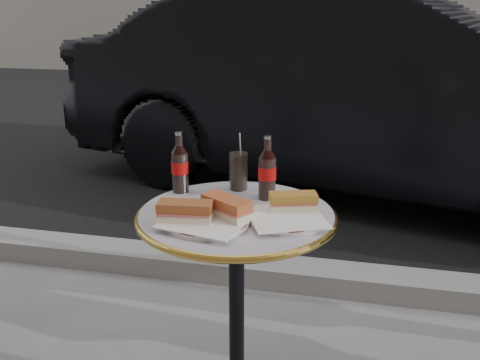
% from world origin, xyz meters
% --- Properties ---
extents(asphalt_road, '(40.00, 8.00, 0.00)m').
position_xyz_m(asphalt_road, '(0.00, 5.00, 0.00)').
color(asphalt_road, black).
rests_on(asphalt_road, ground).
extents(curb, '(40.00, 0.20, 0.12)m').
position_xyz_m(curb, '(0.00, 0.90, 0.05)').
color(curb, gray).
rests_on(curb, ground).
extents(bistro_table, '(0.62, 0.62, 0.73)m').
position_xyz_m(bistro_table, '(0.00, 0.00, 0.37)').
color(bistro_table, '#BAB2C4').
rests_on(bistro_table, ground).
extents(plate_left, '(0.32, 0.32, 0.01)m').
position_xyz_m(plate_left, '(-0.06, -0.12, 0.74)').
color(plate_left, silver).
rests_on(plate_left, bistro_table).
extents(plate_right, '(0.27, 0.27, 0.01)m').
position_xyz_m(plate_right, '(0.16, -0.04, 0.74)').
color(plate_right, silver).
rests_on(plate_right, bistro_table).
extents(sandwich_left_a, '(0.16, 0.09, 0.05)m').
position_xyz_m(sandwich_left_a, '(-0.12, -0.13, 0.77)').
color(sandwich_left_a, brown).
rests_on(sandwich_left_a, plate_left).
extents(sandwich_left_b, '(0.17, 0.15, 0.06)m').
position_xyz_m(sandwich_left_b, '(-0.01, -0.08, 0.77)').
color(sandwich_left_b, '#AD512C').
rests_on(sandwich_left_b, plate_left).
extents(sandwich_right, '(0.16, 0.11, 0.05)m').
position_xyz_m(sandwich_right, '(0.17, 0.02, 0.77)').
color(sandwich_right, '#A16F28').
rests_on(sandwich_right, plate_right).
extents(cola_bottle_left, '(0.06, 0.06, 0.21)m').
position_xyz_m(cola_bottle_left, '(-0.23, 0.14, 0.84)').
color(cola_bottle_left, black).
rests_on(cola_bottle_left, bistro_table).
extents(cola_bottle_right, '(0.06, 0.06, 0.21)m').
position_xyz_m(cola_bottle_right, '(0.07, 0.14, 0.84)').
color(cola_bottle_right, black).
rests_on(cola_bottle_right, bistro_table).
extents(cola_glass, '(0.06, 0.06, 0.13)m').
position_xyz_m(cola_glass, '(-0.04, 0.21, 0.80)').
color(cola_glass, black).
rests_on(cola_glass, bistro_table).
extents(parked_car, '(2.66, 4.81, 1.50)m').
position_xyz_m(parked_car, '(0.43, 2.52, 0.75)').
color(parked_car, black).
rests_on(parked_car, ground).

